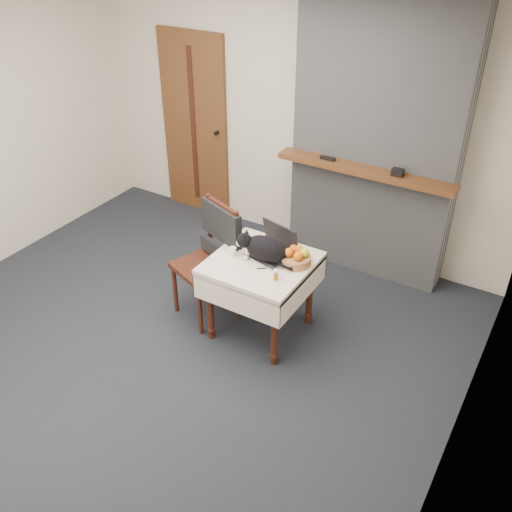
{
  "coord_description": "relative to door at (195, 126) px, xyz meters",
  "views": [
    {
      "loc": [
        2.46,
        -2.8,
        3.17
      ],
      "look_at": [
        0.54,
        0.39,
        0.77
      ],
      "focal_mm": 40.0,
      "sensor_mm": 36.0,
      "label": 1
    }
  ],
  "objects": [
    {
      "name": "ground",
      "position": [
        1.2,
        -1.97,
        -1.0
      ],
      "size": [
        4.5,
        4.5,
        0.0
      ],
      "primitive_type": "plane",
      "color": "black",
      "rests_on": "ground"
    },
    {
      "name": "door",
      "position": [
        0.0,
        0.0,
        0.0
      ],
      "size": [
        0.82,
        0.1,
        2.0
      ],
      "color": "brown",
      "rests_on": "ground"
    },
    {
      "name": "pill_bottle",
      "position": [
        1.98,
        -1.7,
        -0.26
      ],
      "size": [
        0.04,
        0.04,
        0.08
      ],
      "color": "#9B5813",
      "rests_on": "side_table"
    },
    {
      "name": "side_table",
      "position": [
        1.75,
        -1.54,
        -0.41
      ],
      "size": [
        0.78,
        0.78,
        0.7
      ],
      "color": "#3E1C11",
      "rests_on": "ground"
    },
    {
      "name": "laptop",
      "position": [
        1.8,
        -1.42,
        -0.24
      ],
      "size": [
        0.41,
        0.37,
        0.26
      ],
      "rotation": [
        0.0,
        0.0,
        -0.23
      ],
      "color": "#B7B7BC",
      "rests_on": "side_table"
    },
    {
      "name": "chimney",
      "position": [
        2.1,
        -0.13,
        0.3
      ],
      "size": [
        1.62,
        0.48,
        2.6
      ],
      "color": "gray",
      "rests_on": "ground"
    },
    {
      "name": "cat",
      "position": [
        1.78,
        -1.51,
        -0.2
      ],
      "size": [
        0.5,
        0.27,
        0.24
      ],
      "rotation": [
        0.0,
        0.0,
        0.27
      ],
      "color": "black",
      "rests_on": "side_table"
    },
    {
      "name": "cream_jar",
      "position": [
        1.51,
        -1.58,
        -0.27
      ],
      "size": [
        0.06,
        0.06,
        0.07
      ],
      "primitive_type": "cylinder",
      "color": "white",
      "rests_on": "side_table"
    },
    {
      "name": "room_shell",
      "position": [
        1.2,
        -1.51,
        0.76
      ],
      "size": [
        4.52,
        4.01,
        2.61
      ],
      "color": "beige",
      "rests_on": "ground"
    },
    {
      "name": "fruit_basket",
      "position": [
        2.0,
        -1.43,
        -0.24
      ],
      "size": [
        0.24,
        0.24,
        0.14
      ],
      "color": "#A27941",
      "rests_on": "side_table"
    },
    {
      "name": "desk_clutter",
      "position": [
        1.89,
        -1.52,
        -0.3
      ],
      "size": [
        0.15,
        0.07,
        0.01
      ],
      "primitive_type": "cube",
      "rotation": [
        0.0,
        0.0,
        0.37
      ],
      "color": "black",
      "rests_on": "side_table"
    },
    {
      "name": "chair",
      "position": [
        1.27,
        -1.49,
        -0.34
      ],
      "size": [
        0.59,
        0.59,
        1.03
      ],
      "rotation": [
        0.0,
        0.0,
        -0.36
      ],
      "color": "#3E1C11",
      "rests_on": "ground"
    }
  ]
}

